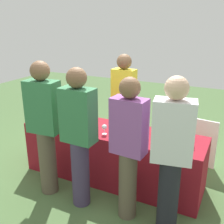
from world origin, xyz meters
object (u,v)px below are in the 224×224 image
(wine_bottle_4, at_px, (177,128))
(wine_glass_0, at_px, (59,116))
(wine_glass_3, at_px, (115,129))
(wine_glass_1, at_px, (90,123))
(menu_board, at_px, (199,142))
(server_pouring, at_px, (124,103))
(wine_bottle_5, at_px, (189,132))
(wine_bottle_0, at_px, (67,112))
(guest_2, at_px, (129,145))
(wine_bottle_1, at_px, (74,113))
(wine_glass_2, at_px, (104,127))
(wine_glass_4, at_px, (124,131))
(wine_bottle_3, at_px, (155,125))
(guest_1, at_px, (79,134))
(guest_0, at_px, (45,125))
(wine_bottle_2, at_px, (128,122))

(wine_bottle_4, distance_m, wine_glass_0, 1.61)
(wine_glass_3, bearing_deg, wine_bottle_4, 23.65)
(wine_glass_1, bearing_deg, menu_board, 39.36)
(server_pouring, height_order, menu_board, server_pouring)
(wine_bottle_5, bearing_deg, menu_board, 88.34)
(wine_bottle_0, distance_m, guest_2, 1.43)
(wine_bottle_1, height_order, wine_glass_2, wine_bottle_1)
(wine_glass_1, height_order, wine_glass_4, same)
(wine_bottle_3, bearing_deg, wine_glass_0, -170.86)
(menu_board, bearing_deg, wine_bottle_1, -146.00)
(wine_glass_1, height_order, wine_glass_3, wine_glass_1)
(wine_glass_2, xyz_separation_m, guest_1, (-0.06, -0.48, 0.09))
(wine_glass_3, bearing_deg, guest_1, -114.58)
(wine_bottle_4, distance_m, guest_0, 1.60)
(wine_glass_0, bearing_deg, guest_2, -22.30)
(wine_bottle_2, relative_size, guest_1, 0.18)
(wine_glass_3, xyz_separation_m, guest_0, (-0.72, -0.45, 0.10))
(wine_bottle_3, xyz_separation_m, guest_2, (-0.06, -0.74, 0.03))
(server_pouring, xyz_separation_m, menu_board, (1.11, 0.27, -0.54))
(wine_glass_1, xyz_separation_m, guest_1, (0.17, -0.53, 0.07))
(wine_bottle_0, bearing_deg, wine_bottle_1, 0.57)
(guest_1, relative_size, menu_board, 2.25)
(wine_glass_4, height_order, guest_1, guest_1)
(wine_glass_2, distance_m, guest_0, 0.73)
(server_pouring, relative_size, guest_2, 1.03)
(wine_glass_4, height_order, guest_2, guest_2)
(guest_1, bearing_deg, wine_glass_2, 84.11)
(wine_bottle_5, xyz_separation_m, wine_glass_1, (-1.24, -0.23, -0.02))
(wine_glass_2, distance_m, menu_board, 1.55)
(wine_bottle_2, bearing_deg, wine_bottle_1, -178.71)
(wine_bottle_0, relative_size, wine_glass_4, 2.29)
(wine_glass_2, distance_m, guest_1, 0.50)
(wine_glass_1, relative_size, guest_2, 0.09)
(wine_bottle_1, bearing_deg, wine_glass_2, -20.87)
(wine_bottle_4, height_order, server_pouring, server_pouring)
(wine_glass_4, bearing_deg, wine_bottle_0, 166.73)
(wine_bottle_1, height_order, guest_1, guest_1)
(wine_glass_3, distance_m, guest_2, 0.57)
(guest_2, distance_m, menu_board, 1.68)
(menu_board, bearing_deg, wine_glass_0, -143.93)
(wine_glass_3, xyz_separation_m, server_pouring, (-0.25, 0.81, 0.09))
(wine_glass_2, bearing_deg, guest_0, -140.99)
(wine_glass_0, xyz_separation_m, wine_glass_2, (0.75, -0.08, -0.01))
(wine_glass_3, distance_m, server_pouring, 0.85)
(wine_bottle_2, bearing_deg, wine_bottle_5, 1.45)
(wine_bottle_1, bearing_deg, wine_bottle_3, 2.82)
(wine_bottle_4, xyz_separation_m, server_pouring, (-0.94, 0.51, 0.06))
(wine_glass_0, height_order, wine_glass_4, wine_glass_4)
(wine_glass_2, bearing_deg, wine_glass_3, -3.15)
(server_pouring, bearing_deg, guest_2, 120.66)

